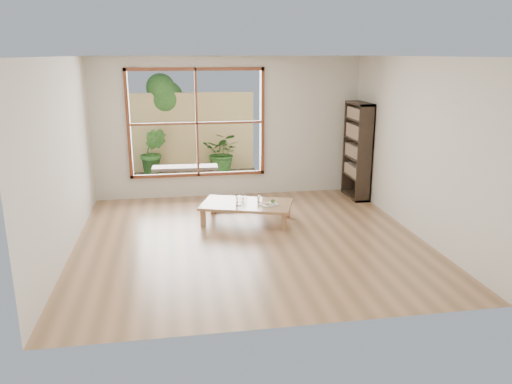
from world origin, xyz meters
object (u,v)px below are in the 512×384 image
bookshelf (357,151)px  garden_bench (185,169)px  low_table (247,205)px  food_tray (270,203)px

bookshelf → garden_bench: size_ratio=1.35×
garden_bench → low_table: bearing=-66.8°
bookshelf → garden_bench: bookshelf is taller
low_table → bookshelf: 2.59m
low_table → bookshelf: bearing=44.7°
low_table → food_tray: (0.35, -0.15, 0.06)m
bookshelf → food_tray: bookshelf is taller
bookshelf → food_tray: (-1.91, -1.25, -0.56)m
food_tray → garden_bench: garden_bench is taller
garden_bench → food_tray: bearing=-61.3°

